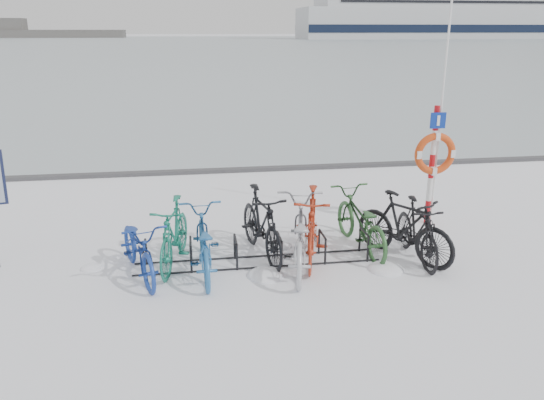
% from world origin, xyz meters
% --- Properties ---
extents(ground, '(900.00, 900.00, 0.00)m').
position_xyz_m(ground, '(0.00, 0.00, 0.00)').
color(ground, white).
rests_on(ground, ground).
extents(ice_sheet, '(400.00, 298.00, 0.02)m').
position_xyz_m(ice_sheet, '(0.00, 155.00, 0.01)').
color(ice_sheet, '#A6B2BB').
rests_on(ice_sheet, ground).
extents(quay_edge, '(400.00, 0.25, 0.10)m').
position_xyz_m(quay_edge, '(0.00, 5.90, 0.05)').
color(quay_edge, '#3F3F42').
rests_on(quay_edge, ground).
extents(bike_rack, '(4.00, 0.48, 0.46)m').
position_xyz_m(bike_rack, '(0.00, 0.00, 0.18)').
color(bike_rack, black).
rests_on(bike_rack, ground).
extents(lifebuoy_station, '(0.81, 0.23, 4.21)m').
position_xyz_m(lifebuoy_station, '(3.56, 1.32, 1.41)').
color(lifebuoy_station, '#AB0D13').
rests_on(lifebuoy_station, ground).
extents(cruise_ferry, '(138.21, 26.07, 45.41)m').
position_xyz_m(cruise_ferry, '(112.19, 208.44, 12.37)').
color(cruise_ferry, white).
rests_on(cruise_ferry, ground).
extents(bike_0, '(1.21, 1.99, 0.98)m').
position_xyz_m(bike_0, '(-1.87, -0.15, 0.49)').
color(bike_0, navy).
rests_on(bike_0, ground).
extents(bike_1, '(0.88, 1.90, 1.10)m').
position_xyz_m(bike_1, '(-1.34, 0.19, 0.55)').
color(bike_1, '#167059').
rests_on(bike_1, ground).
extents(bike_2, '(0.75, 1.99, 1.03)m').
position_xyz_m(bike_2, '(-0.88, -0.17, 0.52)').
color(bike_2, '#2664A1').
rests_on(bike_2, ground).
extents(bike_3, '(0.93, 2.06, 1.20)m').
position_xyz_m(bike_3, '(0.10, 0.30, 0.60)').
color(bike_3, black).
rests_on(bike_3, ground).
extents(bike_4, '(1.19, 2.28, 1.14)m').
position_xyz_m(bike_4, '(0.64, -0.23, 0.57)').
color(bike_4, '#ACAEB5').
rests_on(bike_4, ground).
extents(bike_5, '(1.04, 2.07, 1.20)m').
position_xyz_m(bike_5, '(0.92, 0.09, 0.60)').
color(bike_5, '#A22B15').
rests_on(bike_5, ground).
extents(bike_6, '(0.92, 2.08, 1.06)m').
position_xyz_m(bike_6, '(1.83, 0.35, 0.53)').
color(bike_6, '#2B572B').
rests_on(bike_6, ground).
extents(bike_7, '(1.49, 1.88, 1.14)m').
position_xyz_m(bike_7, '(2.44, -0.13, 0.57)').
color(bike_7, black).
rests_on(bike_7, ground).
extents(bike_8, '(0.52, 1.73, 1.04)m').
position_xyz_m(bike_8, '(2.63, -0.21, 0.52)').
color(bike_8, black).
rests_on(bike_8, ground).
extents(snow_drifts, '(5.91, 1.70, 0.20)m').
position_xyz_m(snow_drifts, '(1.02, -0.20, 0.00)').
color(snow_drifts, white).
rests_on(snow_drifts, ground).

